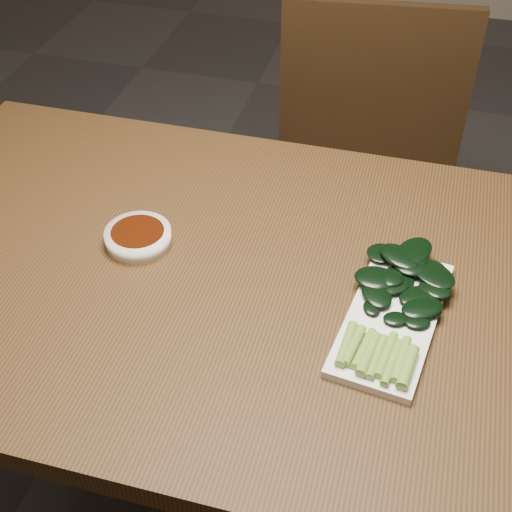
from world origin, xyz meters
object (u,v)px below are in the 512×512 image
(sauce_bowl, at_px, (138,237))
(gai_lan, at_px, (401,293))
(table, at_px, (267,309))
(chair_far, at_px, (364,181))
(serving_plate, at_px, (392,318))

(sauce_bowl, distance_m, gai_lan, 0.44)
(gai_lan, bearing_deg, table, 178.73)
(chair_far, height_order, sauce_bowl, chair_far)
(serving_plate, distance_m, gai_lan, 0.04)
(table, bearing_deg, chair_far, 83.36)
(sauce_bowl, bearing_deg, serving_plate, -8.85)
(chair_far, bearing_deg, gai_lan, -85.62)
(chair_far, relative_size, sauce_bowl, 8.00)
(chair_far, relative_size, serving_plate, 2.95)
(table, relative_size, sauce_bowl, 12.59)
(sauce_bowl, bearing_deg, chair_far, 64.62)
(table, distance_m, serving_plate, 0.22)
(sauce_bowl, distance_m, serving_plate, 0.44)
(serving_plate, xyz_separation_m, gai_lan, (0.01, 0.04, 0.02))
(chair_far, xyz_separation_m, gai_lan, (0.13, -0.68, 0.29))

